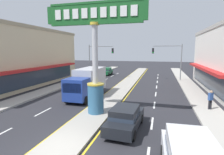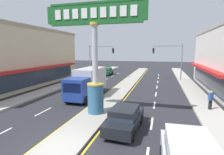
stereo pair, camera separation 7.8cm
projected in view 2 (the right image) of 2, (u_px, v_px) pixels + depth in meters
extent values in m
plane|color=#28282D|center=(59.00, 150.00, 9.21)|extent=(160.00, 160.00, 0.00)
cube|color=#A39E93|center=(126.00, 85.00, 26.34)|extent=(2.37, 52.00, 0.14)
cube|color=#ADA89E|center=(65.00, 84.00, 26.81)|extent=(2.29, 60.00, 0.18)
cube|color=#ADA89E|center=(193.00, 91.00, 22.05)|extent=(2.29, 60.00, 0.18)
cube|color=silver|center=(43.00, 112.00, 14.97)|extent=(0.14, 2.20, 0.01)
cube|color=silver|center=(69.00, 98.00, 19.16)|extent=(0.14, 2.20, 0.01)
cube|color=silver|center=(86.00, 90.00, 23.35)|extent=(0.14, 2.20, 0.01)
cube|color=silver|center=(98.00, 84.00, 27.54)|extent=(0.14, 2.20, 0.01)
cube|color=silver|center=(106.00, 79.00, 31.73)|extent=(0.14, 2.20, 0.01)
cube|color=silver|center=(113.00, 76.00, 35.92)|extent=(0.14, 2.20, 0.01)
cube|color=silver|center=(118.00, 73.00, 40.11)|extent=(0.14, 2.20, 0.01)
cube|color=silver|center=(152.00, 123.00, 12.59)|extent=(0.14, 2.20, 0.01)
cube|color=silver|center=(154.00, 105.00, 16.78)|extent=(0.14, 2.20, 0.01)
cube|color=silver|center=(156.00, 94.00, 20.97)|extent=(0.14, 2.20, 0.01)
cube|color=silver|center=(157.00, 87.00, 25.16)|extent=(0.14, 2.20, 0.01)
cube|color=silver|center=(158.00, 82.00, 29.35)|extent=(0.14, 2.20, 0.01)
cube|color=silver|center=(158.00, 78.00, 33.54)|extent=(0.14, 2.20, 0.01)
cube|color=silver|center=(159.00, 75.00, 37.73)|extent=(0.14, 2.20, 0.01)
cube|color=yellow|center=(117.00, 85.00, 26.71)|extent=(0.12, 52.00, 0.01)
cube|color=yellow|center=(135.00, 86.00, 25.99)|extent=(0.12, 52.00, 0.01)
cylinder|color=#33668C|center=(96.00, 99.00, 14.19)|extent=(1.27, 1.27, 2.28)
cylinder|color=gold|center=(95.00, 84.00, 14.01)|extent=(1.33, 1.33, 0.12)
cylinder|color=#B7B7BC|center=(95.00, 54.00, 13.66)|extent=(0.44, 0.44, 4.78)
cylinder|color=gold|center=(95.00, 24.00, 13.32)|extent=(0.71, 0.71, 0.20)
cube|color=#195623|center=(94.00, 13.00, 13.21)|extent=(7.89, 0.24, 1.33)
cube|color=#195623|center=(94.00, 3.00, 13.09)|extent=(7.26, 0.29, 0.16)
cube|color=#195623|center=(95.00, 23.00, 13.32)|extent=(7.26, 0.29, 0.16)
cube|color=white|center=(58.00, 15.00, 13.86)|extent=(0.48, 0.06, 0.73)
cube|color=white|center=(67.00, 14.00, 13.66)|extent=(0.48, 0.06, 0.73)
cube|color=white|center=(75.00, 14.00, 13.46)|extent=(0.48, 0.06, 0.73)
cube|color=white|center=(84.00, 13.00, 13.26)|extent=(0.48, 0.06, 0.73)
cube|color=white|center=(94.00, 13.00, 13.06)|extent=(0.48, 0.06, 0.73)
cube|color=white|center=(103.00, 12.00, 12.86)|extent=(0.48, 0.06, 0.73)
cube|color=white|center=(113.00, 12.00, 12.67)|extent=(0.48, 0.06, 0.73)
cube|color=white|center=(123.00, 11.00, 12.47)|extent=(0.48, 0.06, 0.73)
cube|color=white|center=(134.00, 10.00, 12.27)|extent=(0.48, 0.06, 0.73)
cube|color=beige|center=(14.00, 59.00, 24.74)|extent=(7.11, 22.95, 7.92)
cube|color=#9C8D6E|center=(11.00, 28.00, 24.12)|extent=(7.25, 23.41, 0.45)
cube|color=#B21E1E|center=(38.00, 68.00, 23.86)|extent=(0.90, 19.51, 0.30)
cube|color=#283342|center=(36.00, 77.00, 24.15)|extent=(0.08, 18.82, 2.00)
cube|color=#B21E1E|center=(204.00, 68.00, 22.77)|extent=(0.90, 16.36, 0.30)
cube|color=#283342|center=(206.00, 79.00, 22.87)|extent=(0.08, 15.78, 2.00)
cylinder|color=slate|center=(90.00, 61.00, 33.74)|extent=(0.16, 0.16, 6.20)
cylinder|color=slate|center=(101.00, 46.00, 32.71)|extent=(4.62, 0.12, 0.12)
cube|color=black|center=(113.00, 51.00, 32.06)|extent=(0.32, 0.24, 0.92)
sphere|color=black|center=(113.00, 49.00, 31.88)|extent=(0.17, 0.17, 0.17)
sphere|color=black|center=(113.00, 51.00, 31.93)|extent=(0.17, 0.17, 0.17)
sphere|color=#19D83F|center=(113.00, 52.00, 31.97)|extent=(0.17, 0.17, 0.17)
cylinder|color=slate|center=(182.00, 63.00, 29.42)|extent=(0.16, 0.16, 6.20)
cylinder|color=slate|center=(168.00, 46.00, 29.62)|extent=(4.62, 0.12, 0.12)
cube|color=black|center=(153.00, 51.00, 30.21)|extent=(0.32, 0.24, 0.92)
sphere|color=black|center=(153.00, 49.00, 30.03)|extent=(0.17, 0.17, 0.17)
sphere|color=black|center=(153.00, 51.00, 30.07)|extent=(0.17, 0.17, 0.17)
sphere|color=#19D83F|center=(153.00, 53.00, 30.12)|extent=(0.17, 0.17, 0.17)
cube|color=silver|center=(191.00, 151.00, 6.41)|extent=(1.80, 2.93, 0.80)
cylinder|color=black|center=(163.00, 153.00, 8.33)|extent=(0.25, 0.69, 0.68)
cube|color=white|center=(95.00, 77.00, 31.05)|extent=(1.91, 4.36, 0.66)
cube|color=white|center=(96.00, 73.00, 31.12)|extent=(1.62, 2.20, 0.60)
cube|color=#283342|center=(96.00, 74.00, 31.15)|extent=(1.66, 2.23, 0.24)
cylinder|color=black|center=(97.00, 80.00, 29.60)|extent=(0.24, 0.63, 0.62)
cylinder|color=black|center=(88.00, 79.00, 30.08)|extent=(0.24, 0.63, 0.62)
cylinder|color=black|center=(102.00, 77.00, 32.11)|extent=(0.24, 0.63, 0.62)
cylinder|color=black|center=(94.00, 77.00, 32.59)|extent=(0.24, 0.63, 0.62)
cube|color=#14562D|center=(107.00, 72.00, 37.67)|extent=(1.84, 4.33, 0.66)
cube|color=#14562D|center=(107.00, 69.00, 37.74)|extent=(1.59, 2.18, 0.60)
cube|color=#283342|center=(107.00, 70.00, 37.77)|extent=(1.63, 2.20, 0.24)
cylinder|color=black|center=(109.00, 74.00, 36.24)|extent=(0.23, 0.62, 0.62)
cylinder|color=black|center=(101.00, 74.00, 36.64)|extent=(0.23, 0.62, 0.62)
cylinder|color=black|center=(112.00, 73.00, 38.79)|extent=(0.23, 0.62, 0.62)
cylinder|color=black|center=(105.00, 73.00, 39.19)|extent=(0.23, 0.62, 0.62)
cube|color=black|center=(125.00, 120.00, 11.55)|extent=(2.01, 4.40, 0.66)
cube|color=black|center=(124.00, 112.00, 11.30)|extent=(1.67, 2.24, 0.60)
cube|color=#283342|center=(124.00, 115.00, 11.32)|extent=(1.71, 2.26, 0.24)
cylinder|color=black|center=(119.00, 116.00, 13.10)|extent=(0.26, 0.63, 0.62)
cylinder|color=black|center=(141.00, 119.00, 12.58)|extent=(0.26, 0.63, 0.62)
cylinder|color=black|center=(106.00, 131.00, 10.61)|extent=(0.26, 0.63, 0.62)
cylinder|color=black|center=(133.00, 136.00, 10.09)|extent=(0.26, 0.63, 0.62)
cube|color=navy|center=(77.00, 89.00, 17.14)|extent=(2.10, 2.00, 2.10)
cube|color=#283342|center=(72.00, 88.00, 16.18)|extent=(1.85, 0.08, 0.90)
cube|color=#B2B2B7|center=(91.00, 79.00, 20.41)|extent=(2.20, 4.80, 2.60)
cylinder|color=black|center=(85.00, 100.00, 16.84)|extent=(0.26, 0.84, 0.84)
cylinder|color=black|center=(67.00, 99.00, 17.36)|extent=(0.26, 0.84, 0.84)
cylinder|color=black|center=(101.00, 90.00, 21.04)|extent=(0.26, 0.84, 0.84)
cylinder|color=black|center=(85.00, 89.00, 21.58)|extent=(0.26, 0.84, 0.84)
cylinder|color=black|center=(209.00, 105.00, 14.95)|extent=(0.14, 0.14, 0.80)
cylinder|color=black|center=(211.00, 105.00, 14.91)|extent=(0.14, 0.14, 0.80)
cube|color=#2D4C8C|center=(211.00, 97.00, 14.83)|extent=(0.45, 0.43, 0.60)
sphere|color=tan|center=(211.00, 92.00, 14.77)|extent=(0.22, 0.22, 0.22)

